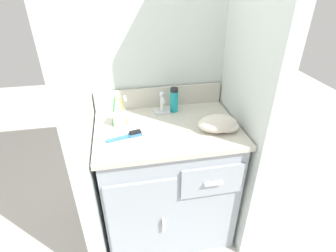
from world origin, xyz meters
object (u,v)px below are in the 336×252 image
object	(u,v)px
toothbrush_cup	(119,117)
hairbrush	(129,135)
hand_towel	(220,124)
shaving_cream_can	(174,100)

from	to	relation	value
toothbrush_cup	hairbrush	world-z (taller)	toothbrush_cup
hairbrush	hand_towel	size ratio (longest dim) A/B	0.87
toothbrush_cup	shaving_cream_can	bearing A→B (deg)	18.21
hairbrush	hand_towel	distance (m)	0.49
hand_towel	shaving_cream_can	bearing A→B (deg)	126.01
shaving_cream_can	toothbrush_cup	bearing A→B (deg)	-161.79
shaving_cream_can	hand_towel	xyz separation A→B (m)	(0.20, -0.27, -0.04)
shaving_cream_can	hairbrush	xyz separation A→B (m)	(-0.29, -0.25, -0.07)
toothbrush_cup	hand_towel	world-z (taller)	toothbrush_cup
toothbrush_cup	hand_towel	size ratio (longest dim) A/B	0.83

